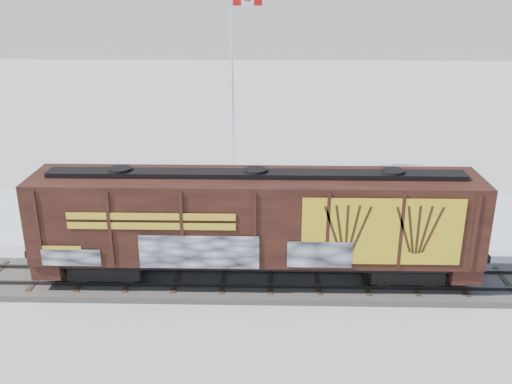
{
  "coord_description": "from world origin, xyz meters",
  "views": [
    {
      "loc": [
        1.9,
        -21.61,
        12.22
      ],
      "look_at": [
        1.3,
        3.0,
        3.14
      ],
      "focal_mm": 40.0,
      "sensor_mm": 36.0,
      "label": 1
    }
  ],
  "objects_px": {
    "flagpole": "(234,112)",
    "car_white": "(161,215)",
    "hopper_railcar": "(256,220)",
    "car_silver": "(72,201)",
    "car_dark": "(425,200)"
  },
  "relations": [
    {
      "from": "flagpole",
      "to": "car_dark",
      "type": "distance_m",
      "value": 12.9
    },
    {
      "from": "car_white",
      "to": "flagpole",
      "type": "bearing_deg",
      "value": -36.89
    },
    {
      "from": "hopper_railcar",
      "to": "flagpole",
      "type": "distance_m",
      "value": 14.13
    },
    {
      "from": "flagpole",
      "to": "car_white",
      "type": "xyz_separation_m",
      "value": [
        -3.41,
        -8.15,
        -3.75
      ]
    },
    {
      "from": "hopper_railcar",
      "to": "flagpole",
      "type": "bearing_deg",
      "value": 96.89
    },
    {
      "from": "car_dark",
      "to": "hopper_railcar",
      "type": "bearing_deg",
      "value": 151.58
    },
    {
      "from": "flagpole",
      "to": "car_silver",
      "type": "height_order",
      "value": "flagpole"
    },
    {
      "from": "hopper_railcar",
      "to": "car_silver",
      "type": "height_order",
      "value": "hopper_railcar"
    },
    {
      "from": "hopper_railcar",
      "to": "car_white",
      "type": "relative_size",
      "value": 4.07
    },
    {
      "from": "flagpole",
      "to": "car_white",
      "type": "bearing_deg",
      "value": -112.71
    },
    {
      "from": "car_silver",
      "to": "car_dark",
      "type": "bearing_deg",
      "value": -112.72
    },
    {
      "from": "flagpole",
      "to": "car_white",
      "type": "distance_m",
      "value": 9.6
    },
    {
      "from": "hopper_railcar",
      "to": "car_silver",
      "type": "xyz_separation_m",
      "value": [
        -10.41,
        7.71,
        -2.27
      ]
    },
    {
      "from": "flagpole",
      "to": "car_silver",
      "type": "bearing_deg",
      "value": -144.43
    },
    {
      "from": "hopper_railcar",
      "to": "car_white",
      "type": "distance_m",
      "value": 8.04
    }
  ]
}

